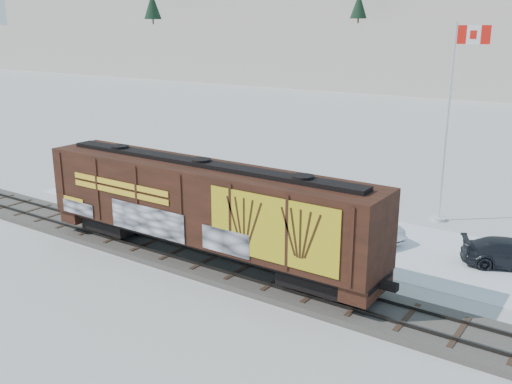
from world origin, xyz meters
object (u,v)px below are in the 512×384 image
Objects in this scene: hopper_railcar at (202,205)px; car_silver at (275,202)px; car_white at (364,224)px; car_dark at (512,253)px; flagpole at (447,151)px.

car_silver is at bearing 98.44° from hopper_railcar.
car_dark is (7.57, 0.31, -0.11)m from car_white.
flagpole is (7.47, 13.17, 1.18)m from hopper_railcar.
flagpole is 2.46× the size of car_silver.
hopper_railcar is 3.89× the size of car_silver.
car_silver is at bearing 66.97° from car_dark.
car_white reaches higher than car_dark.
flagpole reaches higher than car_dark.
hopper_railcar is 15.05m from car_dark.
car_dark is at bearing -45.29° from flagpole.
flagpole is 6.84m from car_white.
car_dark is (12.42, 8.17, -2.36)m from hopper_railcar.
car_white is 1.03× the size of car_dark.
flagpole is 2.41× the size of car_white.
car_white is 7.57m from car_dark.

